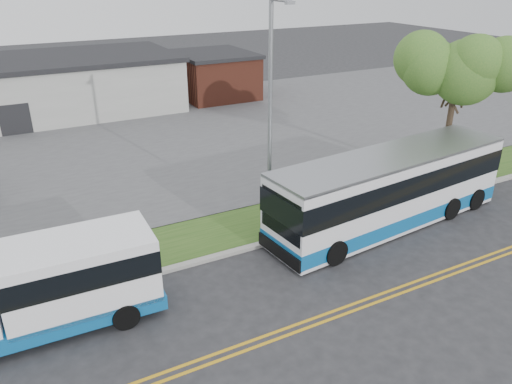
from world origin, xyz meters
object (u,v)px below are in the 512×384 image
shuttle_bus (56,283)px  transit_bus (389,189)px  tree_east (459,63)px  streetlight_near (271,110)px

shuttle_bus → transit_bus: bearing=3.4°
shuttle_bus → transit_bus: (13.99, 0.45, 0.13)m
tree_east → transit_bus: tree_east is taller
streetlight_near → shuttle_bus: bearing=-162.6°
tree_east → streetlight_near: size_ratio=0.88×
transit_bus → streetlight_near: bearing=146.2°
streetlight_near → transit_bus: size_ratio=0.78×
tree_east → streetlight_near: streetlight_near is taller
transit_bus → shuttle_bus: bearing=176.3°
shuttle_bus → transit_bus: transit_bus is taller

